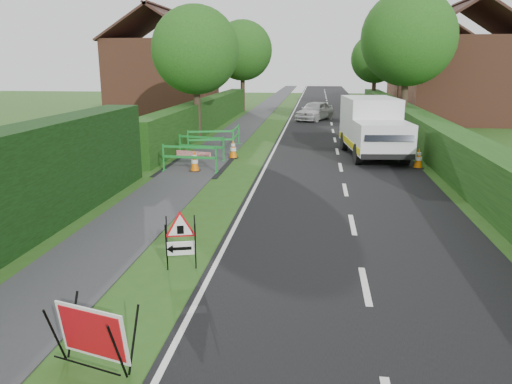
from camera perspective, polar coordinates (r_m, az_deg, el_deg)
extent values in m
plane|color=#284D16|center=(8.48, -4.51, -12.72)|extent=(120.00, 120.00, 0.00)
cube|color=black|center=(42.56, 8.32, 9.19)|extent=(6.00, 90.00, 0.02)
cube|color=#2D2D30|center=(42.80, 0.84, 9.37)|extent=(2.00, 90.00, 0.02)
cube|color=#14380F|center=(30.35, -5.61, 7.15)|extent=(1.00, 24.00, 1.80)
cube|color=#14380F|center=(24.21, 18.72, 4.57)|extent=(1.20, 50.00, 1.50)
cube|color=brown|center=(39.14, -10.47, 12.68)|extent=(7.00, 7.00, 5.50)
cube|color=#331E19|center=(39.77, -13.27, 18.11)|extent=(4.00, 7.40, 2.58)
cube|color=#331E19|center=(38.74, -8.14, 18.45)|extent=(4.00, 7.40, 2.58)
cube|color=#331E19|center=(39.31, -10.82, 19.88)|extent=(0.25, 7.40, 0.18)
cube|color=brown|center=(36.63, 22.40, 11.73)|extent=(7.00, 7.00, 5.50)
cube|color=#331E19|center=(36.30, 20.21, 18.01)|extent=(4.00, 7.40, 2.58)
cube|color=#331E19|center=(37.20, 25.71, 17.39)|extent=(4.00, 7.40, 2.58)
cube|color=#331E19|center=(36.81, 23.18, 19.40)|extent=(0.25, 7.40, 0.18)
cube|color=brown|center=(50.48, 19.38, 12.49)|extent=(7.00, 7.00, 5.50)
cube|color=#331E19|center=(50.21, 17.73, 17.01)|extent=(4.00, 7.40, 2.58)
cube|color=#331E19|center=(50.93, 21.76, 16.64)|extent=(4.00, 7.40, 2.58)
cube|color=#331E19|center=(50.61, 19.87, 18.06)|extent=(0.25, 7.40, 0.18)
cylinder|color=#2D2116|center=(26.24, -6.72, 8.85)|extent=(0.36, 0.36, 2.62)
sphere|color=#194A13|center=(26.12, -6.93, 15.81)|extent=(4.40, 4.40, 4.40)
cylinder|color=#2D2116|center=(29.87, 16.50, 9.38)|extent=(0.36, 0.36, 2.97)
sphere|color=#194A13|center=(29.80, 17.03, 16.47)|extent=(5.20, 5.20, 5.20)
cylinder|color=#2D2116|center=(41.91, -1.52, 11.17)|extent=(0.36, 0.36, 2.80)
sphere|color=#194A13|center=(41.84, -1.55, 15.88)|extent=(4.80, 4.80, 4.80)
cylinder|color=#2D2116|center=(45.71, 13.28, 10.86)|extent=(0.36, 0.36, 2.45)
sphere|color=#194A13|center=(45.64, 13.51, 14.63)|extent=(4.20, 4.20, 4.20)
cylinder|color=black|center=(7.22, -21.98, -14.95)|extent=(0.11, 0.30, 0.87)
cylinder|color=black|center=(7.42, -20.20, -13.96)|extent=(0.11, 0.30, 0.87)
cylinder|color=black|center=(6.62, -15.53, -17.25)|extent=(0.11, 0.30, 0.87)
cylinder|color=black|center=(6.83, -13.80, -16.05)|extent=(0.11, 0.30, 0.87)
cylinder|color=black|center=(7.05, -18.82, -18.26)|extent=(1.03, 0.32, 0.02)
cube|color=white|center=(6.96, -18.18, -15.06)|extent=(1.05, 0.42, 0.76)
cube|color=red|center=(6.95, -18.26, -15.11)|extent=(0.95, 0.37, 0.66)
cylinder|color=black|center=(9.55, -10.20, -6.29)|extent=(0.10, 0.31, 1.00)
cylinder|color=black|center=(9.79, -10.14, -5.77)|extent=(0.10, 0.31, 1.00)
cylinder|color=black|center=(9.54, -6.94, -6.18)|extent=(0.10, 0.31, 1.00)
cylinder|color=black|center=(9.78, -6.97, -5.66)|extent=(0.10, 0.31, 1.00)
cube|color=white|center=(9.67, -8.55, -6.39)|extent=(0.54, 0.16, 0.27)
cube|color=black|center=(9.66, -8.55, -6.41)|extent=(0.39, 0.11, 0.06)
cone|color=black|center=(9.66, -9.84, -6.45)|extent=(0.16, 0.19, 0.16)
cube|color=black|center=(9.53, -8.63, -4.30)|extent=(0.12, 0.04, 0.16)
cube|color=silver|center=(22.50, 12.84, 7.96)|extent=(2.41, 3.53, 1.99)
cube|color=silver|center=(20.11, 14.23, 6.01)|extent=(2.28, 2.36, 1.22)
cube|color=black|center=(19.07, 14.98, 6.43)|extent=(1.83, 0.43, 0.56)
cube|color=yellow|center=(21.47, 10.50, 5.64)|extent=(0.56, 5.08, 0.25)
cube|color=yellow|center=(21.91, 15.91, 5.51)|extent=(0.56, 5.08, 0.25)
cube|color=black|center=(19.21, 14.81, 3.93)|extent=(2.03, 0.34, 0.21)
cylinder|color=black|center=(19.96, 11.54, 4.27)|extent=(0.33, 0.85, 0.83)
cylinder|color=black|center=(20.39, 16.70, 4.16)|extent=(0.33, 0.85, 0.83)
cylinder|color=black|center=(23.20, 10.06, 5.75)|extent=(0.33, 0.85, 0.83)
cylinder|color=black|center=(23.56, 14.55, 5.64)|extent=(0.33, 0.85, 0.83)
cube|color=black|center=(19.88, 17.99, 2.65)|extent=(0.38, 0.38, 0.04)
cone|color=orange|center=(19.81, 18.08, 3.77)|extent=(0.32, 0.32, 0.75)
cylinder|color=white|center=(19.81, 18.07, 3.66)|extent=(0.25, 0.25, 0.14)
cylinder|color=white|center=(19.78, 18.12, 4.19)|extent=(0.17, 0.17, 0.10)
cube|color=black|center=(21.61, 16.16, 3.70)|extent=(0.38, 0.38, 0.04)
cone|color=orange|center=(21.54, 16.23, 4.73)|extent=(0.32, 0.32, 0.75)
cylinder|color=white|center=(21.55, 16.22, 4.63)|extent=(0.25, 0.25, 0.14)
cylinder|color=white|center=(21.52, 16.26, 5.12)|extent=(0.17, 0.17, 0.10)
cube|color=black|center=(23.52, 14.25, 4.67)|extent=(0.38, 0.38, 0.04)
cone|color=orange|center=(23.46, 14.31, 5.62)|extent=(0.32, 0.32, 0.75)
cylinder|color=white|center=(23.46, 14.30, 5.53)|extent=(0.25, 0.25, 0.14)
cylinder|color=white|center=(23.44, 14.33, 5.98)|extent=(0.17, 0.17, 0.10)
cube|color=black|center=(18.50, -6.99, 2.41)|extent=(0.38, 0.38, 0.04)
cone|color=orange|center=(18.43, -7.03, 3.62)|extent=(0.32, 0.32, 0.75)
cylinder|color=white|center=(18.43, -7.03, 3.50)|extent=(0.25, 0.25, 0.14)
cylinder|color=white|center=(18.40, -7.05, 4.07)|extent=(0.17, 0.17, 0.10)
cube|color=black|center=(20.96, -2.62, 3.94)|extent=(0.38, 0.38, 0.04)
cone|color=orange|center=(20.89, -2.63, 5.00)|extent=(0.32, 0.32, 0.75)
cylinder|color=white|center=(20.89, -2.63, 4.90)|extent=(0.25, 0.25, 0.14)
cylinder|color=white|center=(20.86, -2.63, 5.41)|extent=(0.17, 0.17, 0.10)
cube|color=#18852C|center=(18.67, -10.53, 3.89)|extent=(0.05, 0.05, 1.00)
cube|color=#18852C|center=(18.05, -4.58, 3.72)|extent=(0.05, 0.05, 1.00)
cube|color=#18852C|center=(18.26, -7.65, 5.11)|extent=(2.00, 0.18, 0.08)
cube|color=#18852C|center=(18.33, -7.61, 3.97)|extent=(2.00, 0.18, 0.08)
cube|color=#18852C|center=(18.76, -10.46, 2.45)|extent=(0.08, 0.35, 0.04)
cube|color=#18852C|center=(18.14, -4.55, 2.24)|extent=(0.08, 0.35, 0.04)
cube|color=#18852C|center=(21.17, -8.68, 5.21)|extent=(0.06, 0.06, 1.00)
cube|color=#18852C|center=(20.26, -3.73, 4.93)|extent=(0.06, 0.06, 1.00)
cube|color=#18852C|center=(20.63, -6.29, 6.23)|extent=(1.95, 0.53, 0.08)
cube|color=#18852C|center=(20.69, -6.26, 5.21)|extent=(1.95, 0.53, 0.08)
cube|color=#18852C|center=(21.25, -8.63, 3.93)|extent=(0.14, 0.35, 0.04)
cube|color=#18852C|center=(20.35, -3.71, 3.60)|extent=(0.14, 0.35, 0.04)
cube|color=#18852C|center=(22.41, -7.77, 5.76)|extent=(0.06, 0.06, 1.00)
cube|color=#18852C|center=(22.51, -2.65, 5.91)|extent=(0.06, 0.06, 1.00)
cube|color=#18852C|center=(22.38, -5.23, 6.90)|extent=(1.95, 0.56, 0.08)
cube|color=#18852C|center=(22.43, -5.21, 5.97)|extent=(1.95, 0.56, 0.08)
cube|color=#18852C|center=(22.49, -7.73, 4.55)|extent=(0.15, 0.35, 0.04)
cube|color=#18852C|center=(22.58, -2.63, 4.71)|extent=(0.15, 0.35, 0.04)
cube|color=#18852C|center=(22.50, -2.59, 5.91)|extent=(0.05, 0.05, 1.00)
cube|color=#18852C|center=(24.46, -1.98, 6.62)|extent=(0.05, 0.05, 1.00)
cube|color=#18852C|center=(23.42, -2.28, 7.29)|extent=(0.12, 2.00, 0.08)
cube|color=#18852C|center=(23.47, -2.27, 6.40)|extent=(0.12, 2.00, 0.08)
cube|color=#18852C|center=(22.58, -2.58, 4.71)|extent=(0.35, 0.07, 0.04)
cube|color=#18852C|center=(24.53, -1.97, 5.51)|extent=(0.35, 0.07, 0.04)
cube|color=red|center=(19.50, -7.12, 2.97)|extent=(1.45, 0.45, 0.25)
imported|color=silver|center=(35.15, 6.72, 9.21)|extent=(2.95, 4.16, 1.32)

